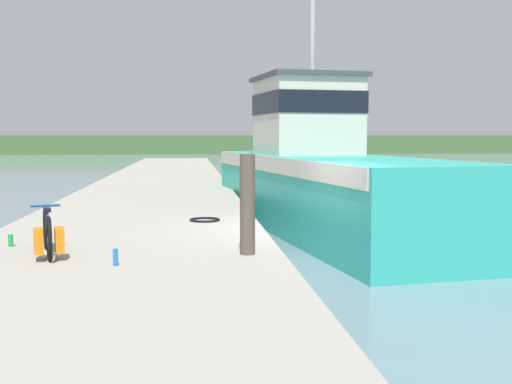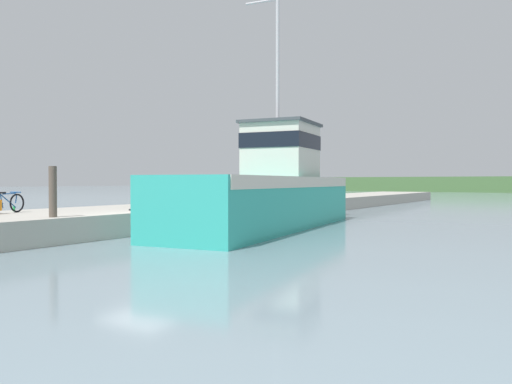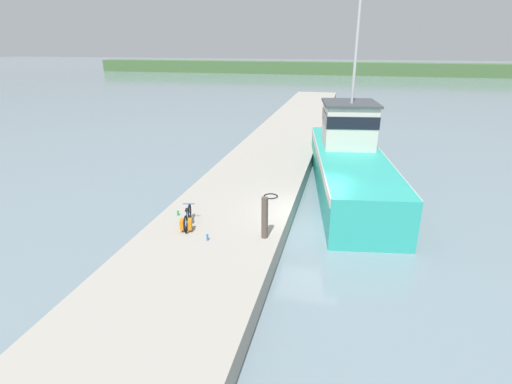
{
  "view_description": "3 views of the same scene",
  "coord_description": "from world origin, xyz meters",
  "px_view_note": "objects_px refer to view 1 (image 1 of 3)",
  "views": [
    {
      "loc": [
        -2.2,
        -11.75,
        2.51
      ],
      "look_at": [
        -0.74,
        2.42,
        1.27
      ],
      "focal_mm": 45.0,
      "sensor_mm": 36.0,
      "label": 1
    },
    {
      "loc": [
        11.35,
        -11.39,
        1.8
      ],
      "look_at": [
        0.28,
        5.88,
        1.38
      ],
      "focal_mm": 35.0,
      "sensor_mm": 36.0,
      "label": 2
    },
    {
      "loc": [
        1.16,
        -14.5,
        7.13
      ],
      "look_at": [
        -2.58,
        1.43,
        0.92
      ],
      "focal_mm": 28.0,
      "sensor_mm": 36.0,
      "label": 3
    }
  ],
  "objects_px": {
    "mooring_post": "(248,204)",
    "water_bottle_by_bike": "(11,240)",
    "water_bottle_on_curb": "(116,257)",
    "fishing_boat_main": "(316,174)",
    "bicycle_touring": "(48,235)"
  },
  "relations": [
    {
      "from": "mooring_post",
      "to": "water_bottle_on_curb",
      "type": "height_order",
      "value": "mooring_post"
    },
    {
      "from": "fishing_boat_main",
      "to": "water_bottle_on_curb",
      "type": "bearing_deg",
      "value": -125.7
    },
    {
      "from": "mooring_post",
      "to": "water_bottle_on_curb",
      "type": "distance_m",
      "value": 2.05
    },
    {
      "from": "mooring_post",
      "to": "water_bottle_by_bike",
      "type": "relative_size",
      "value": 7.72
    },
    {
      "from": "fishing_boat_main",
      "to": "bicycle_touring",
      "type": "bearing_deg",
      "value": -133.35
    },
    {
      "from": "bicycle_touring",
      "to": "water_bottle_by_bike",
      "type": "bearing_deg",
      "value": 115.31
    },
    {
      "from": "fishing_boat_main",
      "to": "water_bottle_on_curb",
      "type": "relative_size",
      "value": 65.15
    },
    {
      "from": "bicycle_touring",
      "to": "water_bottle_on_curb",
      "type": "height_order",
      "value": "bicycle_touring"
    },
    {
      "from": "mooring_post",
      "to": "water_bottle_by_bike",
      "type": "xyz_separation_m",
      "value": [
        -3.66,
        1.05,
        -0.64
      ]
    },
    {
      "from": "fishing_boat_main",
      "to": "bicycle_touring",
      "type": "height_order",
      "value": "fishing_boat_main"
    },
    {
      "from": "water_bottle_by_bike",
      "to": "water_bottle_on_curb",
      "type": "bearing_deg",
      "value": -43.16
    },
    {
      "from": "fishing_boat_main",
      "to": "water_bottle_by_bike",
      "type": "xyz_separation_m",
      "value": [
        -6.29,
        -7.05,
        -0.6
      ]
    },
    {
      "from": "water_bottle_by_bike",
      "to": "water_bottle_on_curb",
      "type": "xyz_separation_m",
      "value": [
        1.82,
        -1.71,
        0.02
      ]
    },
    {
      "from": "fishing_boat_main",
      "to": "water_bottle_by_bike",
      "type": "relative_size",
      "value": 77.76
    },
    {
      "from": "fishing_boat_main",
      "to": "bicycle_touring",
      "type": "relative_size",
      "value": 9.13
    }
  ]
}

